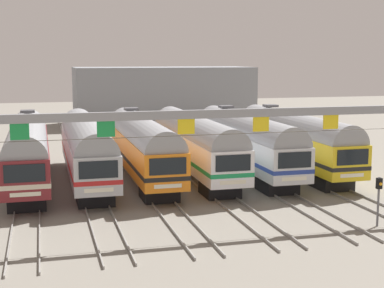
{
  "coord_description": "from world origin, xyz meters",
  "views": [
    {
      "loc": [
        -9.32,
        -42.02,
        9.15
      ],
      "look_at": [
        1.99,
        0.65,
        2.48
      ],
      "focal_mm": 53.5,
      "sensor_mm": 36.0,
      "label": 1
    }
  ],
  "objects": [
    {
      "name": "commuter_train_silver",
      "position": [
        6.21,
        -0.0,
        2.69
      ],
      "size": [
        2.88,
        18.06,
        5.05
      ],
      "color": "silver",
      "rests_on": "ground"
    },
    {
      "name": "track_bed",
      "position": [
        0.0,
        17.0,
        0.07
      ],
      "size": [
        22.22,
        70.0,
        0.15
      ],
      "color": "gray",
      "rests_on": "ground"
    },
    {
      "name": "commuter_train_orange",
      "position": [
        -2.07,
        -0.0,
        2.69
      ],
      "size": [
        2.88,
        18.06,
        5.05
      ],
      "color": "orange",
      "rests_on": "ground"
    },
    {
      "name": "yard_signal_mast",
      "position": [
        8.29,
        -15.31,
        1.93
      ],
      "size": [
        0.28,
        0.35,
        2.75
      ],
      "color": "#59595E",
      "rests_on": "ground"
    },
    {
      "name": "commuter_train_white",
      "position": [
        2.07,
        -0.01,
        2.69
      ],
      "size": [
        2.88,
        18.06,
        4.77
      ],
      "color": "white",
      "rests_on": "ground"
    },
    {
      "name": "maintenance_building",
      "position": [
        7.31,
        36.58,
        3.93
      ],
      "size": [
        24.4,
        10.0,
        7.87
      ],
      "primitive_type": "cube",
      "color": "gray",
      "rests_on": "ground"
    },
    {
      "name": "commuter_train_yellow",
      "position": [
        10.36,
        -0.0,
        2.69
      ],
      "size": [
        2.88,
        18.06,
        5.05
      ],
      "color": "gold",
      "rests_on": "ground"
    },
    {
      "name": "catenary_gantry",
      "position": [
        0.0,
        -13.5,
        5.35
      ],
      "size": [
        25.96,
        0.44,
        6.97
      ],
      "color": "gray",
      "rests_on": "ground"
    },
    {
      "name": "commuter_train_maroon",
      "position": [
        -10.36,
        -0.0,
        2.69
      ],
      "size": [
        2.88,
        18.06,
        5.05
      ],
      "color": "maroon",
      "rests_on": "ground"
    },
    {
      "name": "commuter_train_stainless",
      "position": [
        -6.21,
        -0.01,
        2.69
      ],
      "size": [
        2.88,
        18.06,
        4.77
      ],
      "color": "#B2B5BA",
      "rests_on": "ground"
    },
    {
      "name": "ground_plane",
      "position": [
        0.0,
        0.0,
        0.0
      ],
      "size": [
        160.0,
        160.0,
        0.0
      ],
      "primitive_type": "plane",
      "color": "gray"
    }
  ]
}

